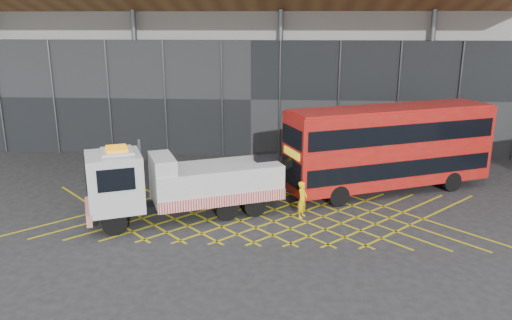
{
  "coord_description": "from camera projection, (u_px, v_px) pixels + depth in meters",
  "views": [
    {
      "loc": [
        4.6,
        -22.96,
        9.23
      ],
      "look_at": [
        3.0,
        1.5,
        2.4
      ],
      "focal_mm": 35.0,
      "sensor_mm": 36.0,
      "label": 1
    }
  ],
  "objects": [
    {
      "name": "bus_towed",
      "position": [
        390.0,
        145.0,
        27.42
      ],
      "size": [
        11.84,
        7.12,
        4.78
      ],
      "rotation": [
        0.0,
        0.0,
        0.41
      ],
      "color": "#AD140F",
      "rests_on": "ground_plane"
    },
    {
      "name": "ground_plane",
      "position": [
        194.0,
        213.0,
        24.83
      ],
      "size": [
        120.0,
        120.0,
        0.0
      ],
      "primitive_type": "plane",
      "color": "#252528"
    },
    {
      "name": "construction_building",
      "position": [
        256.0,
        25.0,
        39.98
      ],
      "size": [
        55.0,
        23.97,
        18.0
      ],
      "color": "gray",
      "rests_on": "ground_plane"
    },
    {
      "name": "recovery_truck",
      "position": [
        180.0,
        183.0,
        23.88
      ],
      "size": [
        10.61,
        6.04,
        3.82
      ],
      "rotation": [
        0.0,
        0.0,
        0.41
      ],
      "color": "black",
      "rests_on": "ground_plane"
    },
    {
      "name": "worker",
      "position": [
        302.0,
        199.0,
        24.14
      ],
      "size": [
        0.66,
        0.78,
        1.81
      ],
      "primitive_type": "imported",
      "rotation": [
        0.0,
        0.0,
        1.16
      ],
      "color": "yellow",
      "rests_on": "ground_plane"
    },
    {
      "name": "road_markings",
      "position": [
        258.0,
        215.0,
        24.63
      ],
      "size": [
        23.16,
        7.16,
        0.01
      ],
      "color": "gold",
      "rests_on": "ground_plane"
    }
  ]
}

